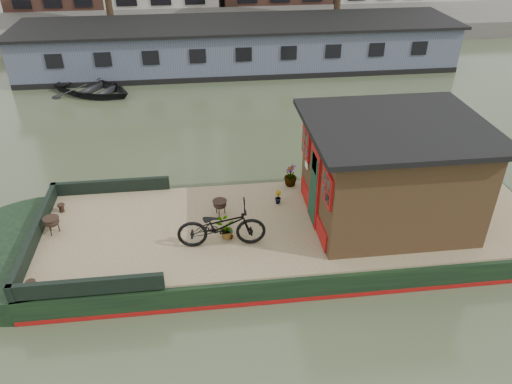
{
  "coord_description": "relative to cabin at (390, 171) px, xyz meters",
  "views": [
    {
      "loc": [
        -2.11,
        -9.56,
        7.5
      ],
      "look_at": [
        -0.87,
        0.5,
        1.24
      ],
      "focal_mm": 35.0,
      "sensor_mm": 36.0,
      "label": 1
    }
  ],
  "objects": [
    {
      "name": "houseboat_deck",
      "position": [
        -2.19,
        0.0,
        -1.25
      ],
      "size": [
        11.8,
        3.8,
        0.05
      ],
      "primitive_type": "cube",
      "color": "#937F5A",
      "rests_on": "houseboat_hull"
    },
    {
      "name": "dinghy",
      "position": [
        -8.59,
        11.16,
        -1.51
      ],
      "size": [
        4.34,
        4.03,
        0.73
      ],
      "primitive_type": "imported",
      "rotation": [
        0.0,
        0.0,
        1.0
      ],
      "color": "black",
      "rests_on": "ground"
    },
    {
      "name": "houseboat_hull",
      "position": [
        -3.52,
        0.0,
        -1.6
      ],
      "size": [
        14.01,
        4.02,
        0.6
      ],
      "color": "black",
      "rests_on": "ground"
    },
    {
      "name": "potted_plant_b",
      "position": [
        -2.46,
        0.87,
        -1.06
      ],
      "size": [
        0.17,
        0.2,
        0.34
      ],
      "primitive_type": "imported",
      "rotation": [
        0.0,
        0.0,
        1.69
      ],
      "color": "brown",
      "rests_on": "houseboat_deck"
    },
    {
      "name": "brazier_front",
      "position": [
        -3.93,
        0.52,
        -1.03
      ],
      "size": [
        0.4,
        0.4,
        0.4
      ],
      "primitive_type": null,
      "rotation": [
        0.0,
        0.0,
        0.09
      ],
      "color": "black",
      "rests_on": "houseboat_deck"
    },
    {
      "name": "far_houseboat",
      "position": [
        -2.19,
        14.0,
        -0.91
      ],
      "size": [
        20.4,
        4.4,
        2.11
      ],
      "color": "#4A5063",
      "rests_on": "ground"
    },
    {
      "name": "bollard_stbd",
      "position": [
        -7.79,
        -1.7,
        -1.11
      ],
      "size": [
        0.2,
        0.2,
        0.23
      ],
      "primitive_type": "cylinder",
      "color": "black",
      "rests_on": "houseboat_deck"
    },
    {
      "name": "bollard_port",
      "position": [
        -7.79,
        1.12,
        -1.12
      ],
      "size": [
        0.18,
        0.18,
        0.21
      ],
      "primitive_type": "cylinder",
      "color": "black",
      "rests_on": "houseboat_deck"
    },
    {
      "name": "brazier_rear",
      "position": [
        -7.79,
        0.25,
        -1.02
      ],
      "size": [
        0.49,
        0.49,
        0.41
      ],
      "primitive_type": null,
      "rotation": [
        0.0,
        0.0,
        0.35
      ],
      "color": "black",
      "rests_on": "houseboat_deck"
    },
    {
      "name": "bow_bulwark",
      "position": [
        -7.25,
        0.0,
        -1.05
      ],
      "size": [
        3.0,
        4.0,
        0.35
      ],
      "color": "black",
      "rests_on": "houseboat_deck"
    },
    {
      "name": "quay",
      "position": [
        -2.19,
        20.5,
        -1.43
      ],
      "size": [
        60.0,
        6.0,
        0.9
      ],
      "primitive_type": "cube",
      "color": "#47443F",
      "rests_on": "ground"
    },
    {
      "name": "cabin",
      "position": [
        0.0,
        0.0,
        0.0
      ],
      "size": [
        4.0,
        3.5,
        2.42
      ],
      "color": "#332414",
      "rests_on": "houseboat_deck"
    },
    {
      "name": "potted_plant_c",
      "position": [
        -3.86,
        -0.44,
        -0.99
      ],
      "size": [
        0.45,
        0.39,
        0.48
      ],
      "primitive_type": "imported",
      "rotation": [
        0.0,
        0.0,
        3.1
      ],
      "color": "brown",
      "rests_on": "houseboat_deck"
    },
    {
      "name": "potted_plant_d",
      "position": [
        -1.99,
        1.7,
        -0.93
      ],
      "size": [
        0.34,
        0.34,
        0.6
      ],
      "primitive_type": "imported",
      "rotation": [
        0.0,
        0.0,
        4.71
      ],
      "color": "#9F452B",
      "rests_on": "houseboat_deck"
    },
    {
      "name": "ground",
      "position": [
        -2.19,
        0.0,
        -1.88
      ],
      "size": [
        120.0,
        120.0,
        0.0
      ],
      "primitive_type": "plane",
      "color": "#353E27",
      "rests_on": "ground"
    },
    {
      "name": "bicycle",
      "position": [
        -3.96,
        -0.67,
        -0.72
      ],
      "size": [
        1.96,
        0.73,
        1.02
      ],
      "primitive_type": "imported",
      "rotation": [
        0.0,
        0.0,
        1.54
      ],
      "color": "black",
      "rests_on": "houseboat_deck"
    },
    {
      "name": "potted_plant_e",
      "position": [
        -3.74,
        -0.49,
        -1.08
      ],
      "size": [
        0.13,
        0.17,
        0.29
      ],
      "primitive_type": "imported",
      "rotation": [
        0.0,
        0.0,
        1.4
      ],
      "color": "#9D502E",
      "rests_on": "houseboat_deck"
    }
  ]
}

